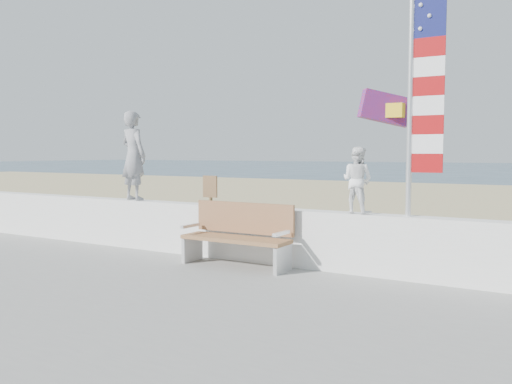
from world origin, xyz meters
TOP-DOWN VIEW (x-y plane):
  - ground at (0.00, 0.00)m, footprint 220.00×220.00m
  - sand at (0.00, 9.00)m, footprint 90.00×40.00m
  - seawall at (0.00, 2.00)m, footprint 30.00×0.35m
  - adult at (-2.62, 2.00)m, footprint 0.68×0.52m
  - child at (1.83, 2.00)m, footprint 0.55×0.46m
  - bench at (0.02, 1.55)m, footprint 1.80×0.57m
  - flag at (2.72, 2.00)m, footprint 0.50×0.08m
  - parafoil_kite at (1.67, 3.95)m, footprint 0.96×0.78m
  - sign at (-1.44, 2.85)m, footprint 0.32×0.07m

SIDE VIEW (x-z plane):
  - ground at x=0.00m, z-range 0.00..0.00m
  - sand at x=0.00m, z-range 0.00..0.08m
  - seawall at x=0.00m, z-range 0.18..1.08m
  - bench at x=0.02m, z-range 0.19..1.19m
  - sign at x=-1.44m, z-range 0.21..1.67m
  - child at x=1.83m, z-range 1.08..2.07m
  - adult at x=-2.62m, z-range 1.08..2.77m
  - parafoil_kite at x=1.67m, z-range 2.43..3.11m
  - flag at x=2.72m, z-range 1.24..4.74m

